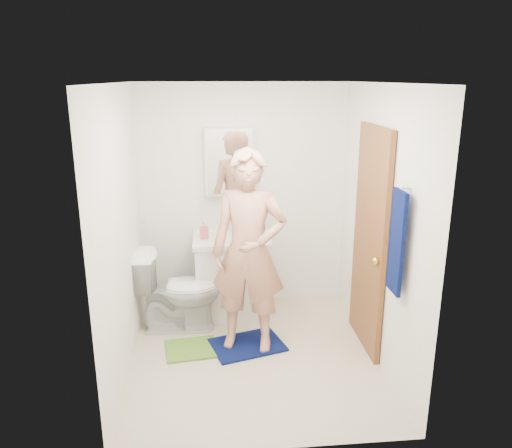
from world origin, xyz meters
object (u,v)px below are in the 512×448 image
Objects in this scene: medicine_cabinet at (229,162)px; toothbrush_cup at (259,228)px; toilet at (178,290)px; soap_dispenser at (204,230)px; vanity_cabinet at (232,277)px; man at (249,252)px; towel at (397,242)px.

medicine_cabinet is 5.16× the size of toothbrush_cup.
soap_dispenser is (0.27, 0.28, 0.53)m from toilet.
soap_dispenser is (-0.28, -0.03, 0.54)m from vanity_cabinet.
man is (0.67, -0.44, 0.53)m from toilet.
medicine_cabinet reaches higher than soap_dispenser.
toilet is 6.08× the size of toothbrush_cup.
man reaches higher than toilet.
man is at bearing -121.73° from toilet.
vanity_cabinet is 1.22m from medicine_cabinet.
towel reaches higher than vanity_cabinet.
toothbrush_cup is at bearing 12.16° from soap_dispenser.
vanity_cabinet is 0.97× the size of toilet.
toilet reaches higher than vanity_cabinet.
towel reaches higher than toothbrush_cup.
towel is (1.18, -1.71, -0.35)m from medicine_cabinet.
towel is 0.43× the size of man.
towel reaches higher than soap_dispenser.
medicine_cabinet is 0.76m from soap_dispenser.
soap_dispenser is (-1.46, 1.46, -0.31)m from towel.
vanity_cabinet is at bearing 113.61° from man.
towel is at bearing -20.36° from man.
towel is (1.18, -1.48, 0.85)m from vanity_cabinet.
soap_dispenser reaches higher than vanity_cabinet.
toothbrush_cup is at bearing 17.86° from vanity_cabinet.
towel is 1.84m from toothbrush_cup.
medicine_cabinet reaches higher than toothbrush_cup.
medicine_cabinet reaches higher than towel.
vanity_cabinet is at bearing 5.77° from soap_dispenser.
medicine_cabinet is 1.18m from man.
man is at bearing -82.91° from medicine_cabinet.
man is at bearing -60.90° from soap_dispenser.
soap_dispenser is 0.10× the size of man.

